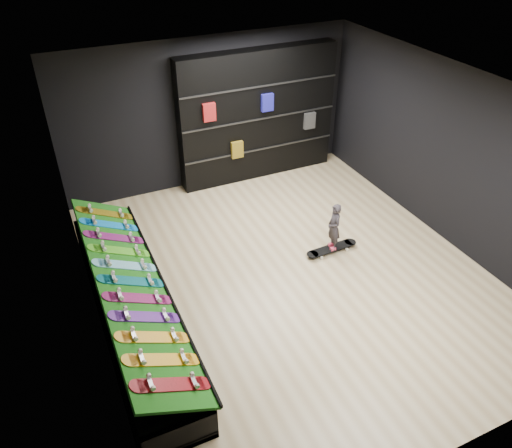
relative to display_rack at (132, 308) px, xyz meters
name	(u,v)px	position (x,y,z in m)	size (l,w,h in m)	color
floor	(289,273)	(2.55, 0.00, -0.25)	(6.00, 7.00, 0.01)	#CAB488
ceiling	(297,96)	(2.55, 0.00, 2.75)	(6.00, 7.00, 0.01)	white
wall_back	(209,113)	(2.55, 3.50, 1.25)	(6.00, 0.02, 3.00)	black
wall_front	(469,368)	(2.55, -3.50, 1.25)	(6.00, 0.02, 3.00)	black
wall_left	(83,246)	(-0.45, 0.00, 1.25)	(0.02, 7.00, 3.00)	black
wall_right	(450,156)	(5.55, 0.00, 1.25)	(0.02, 7.00, 3.00)	black
display_rack	(132,308)	(0.00, 0.00, 0.00)	(0.90, 4.50, 0.50)	black
turf_ramp	(131,283)	(0.05, 0.00, 0.46)	(1.00, 4.50, 0.04)	#11520D
back_shelving	(258,116)	(3.53, 3.32, 1.09)	(3.36, 0.39, 2.69)	black
floor_skateboard	(332,250)	(3.49, 0.21, -0.21)	(0.98, 0.22, 0.09)	black
child	(333,235)	(3.49, 0.21, 0.10)	(0.20, 0.14, 0.52)	black
display_board_0	(172,385)	(0.06, -1.90, 0.49)	(0.98, 0.22, 0.09)	red
display_board_1	(162,360)	(0.06, -1.52, 0.49)	(0.98, 0.22, 0.09)	yellow
display_board_2	(153,337)	(0.06, -1.14, 0.49)	(0.98, 0.22, 0.09)	orange
display_board_3	(145,317)	(0.06, -0.76, 0.49)	(0.98, 0.22, 0.09)	purple
display_board_4	(138,298)	(0.06, -0.38, 0.49)	(0.98, 0.22, 0.09)	#E5198C
display_board_5	(132,281)	(0.06, 0.00, 0.49)	(0.98, 0.22, 0.09)	#0C8C99
display_board_6	(125,265)	(0.06, 0.38, 0.49)	(0.98, 0.22, 0.09)	#0CB2E5
display_board_7	(120,251)	(0.06, 0.76, 0.49)	(0.98, 0.22, 0.09)	green
display_board_8	(115,237)	(0.06, 1.14, 0.49)	(0.98, 0.22, 0.09)	#2626BF
display_board_9	(110,225)	(0.06, 1.52, 0.49)	(0.98, 0.22, 0.09)	blue
display_board_10	(105,213)	(0.06, 1.90, 0.49)	(0.98, 0.22, 0.09)	yellow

